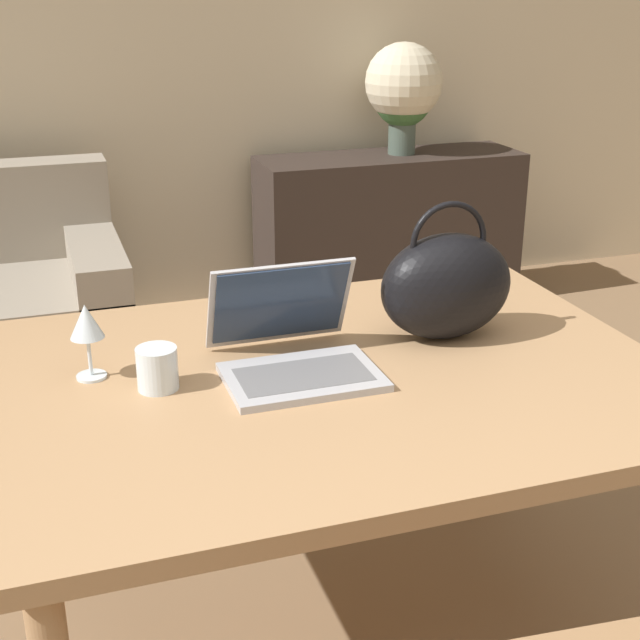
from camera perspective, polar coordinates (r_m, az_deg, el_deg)
wall_back at (r=4.25m, az=-12.23°, el=18.19°), size 10.00×0.06×2.70m
dining_table at (r=1.92m, az=1.30°, el=-5.36°), size 1.39×1.06×0.77m
sideboard at (r=4.40m, az=4.42°, el=5.73°), size 1.27×0.40×0.74m
laptop at (r=1.88m, az=-1.83°, el=-1.37°), size 0.32×0.32×0.22m
drinking_glass at (r=1.82m, az=-10.38°, el=-3.07°), size 0.08×0.08×0.09m
wine_glass at (r=1.87m, az=-14.72°, el=-0.32°), size 0.07×0.07×0.16m
handbag at (r=2.03m, az=8.09°, el=2.24°), size 0.31×0.18×0.32m
flower_vase at (r=4.31m, az=5.36°, el=14.51°), size 0.36×0.36×0.52m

